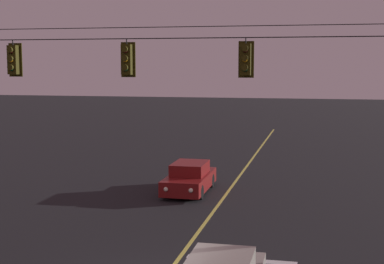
{
  "coord_description": "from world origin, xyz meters",
  "views": [
    {
      "loc": [
        4.17,
        -13.97,
        5.97
      ],
      "look_at": [
        0.0,
        4.9,
        3.73
      ],
      "focal_mm": 54.67,
      "sensor_mm": 36.0,
      "label": 1
    }
  ],
  "objects_px": {
    "traffic_light_left_inner": "(127,59)",
    "traffic_light_leftmost": "(13,60)",
    "traffic_light_centre": "(246,59)",
    "car_oncoming_lead": "(189,178)"
  },
  "relations": [
    {
      "from": "traffic_light_leftmost",
      "to": "traffic_light_centre",
      "type": "bearing_deg",
      "value": 0.0
    },
    {
      "from": "car_oncoming_lead",
      "to": "traffic_light_centre",
      "type": "bearing_deg",
      "value": -66.58
    },
    {
      "from": "traffic_light_left_inner",
      "to": "car_oncoming_lead",
      "type": "xyz_separation_m",
      "value": [
        0.14,
        8.46,
        -5.48
      ]
    },
    {
      "from": "traffic_light_leftmost",
      "to": "car_oncoming_lead",
      "type": "distance_m",
      "value": 10.89
    },
    {
      "from": "traffic_light_centre",
      "to": "traffic_light_leftmost",
      "type": "bearing_deg",
      "value": 180.0
    },
    {
      "from": "traffic_light_leftmost",
      "to": "traffic_light_left_inner",
      "type": "height_order",
      "value": "same"
    },
    {
      "from": "car_oncoming_lead",
      "to": "traffic_light_leftmost",
      "type": "bearing_deg",
      "value": -115.95
    },
    {
      "from": "traffic_light_left_inner",
      "to": "traffic_light_leftmost",
      "type": "bearing_deg",
      "value": 180.0
    },
    {
      "from": "traffic_light_left_inner",
      "to": "traffic_light_centre",
      "type": "relative_size",
      "value": 1.0
    },
    {
      "from": "traffic_light_leftmost",
      "to": "traffic_light_centre",
      "type": "height_order",
      "value": "same"
    }
  ]
}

